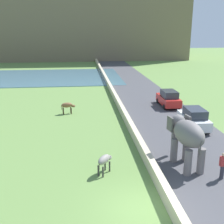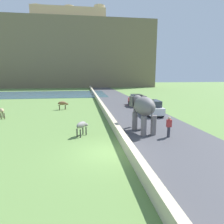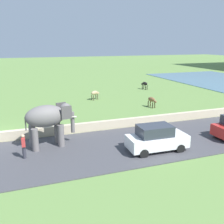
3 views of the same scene
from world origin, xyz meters
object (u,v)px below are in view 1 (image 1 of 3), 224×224
at_px(elephant, 187,135).
at_px(cow_brown, 67,106).
at_px(cow_grey, 104,160).
at_px(car_white, 194,118).
at_px(car_red, 169,99).
at_px(person_beside_elephant, 223,165).

distance_m(elephant, cow_brown, 14.30).
relative_size(cow_grey, cow_brown, 0.93).
bearing_deg(car_white, cow_grey, -139.99).
xyz_separation_m(car_red, cow_grey, (-8.16, -13.89, -0.06)).
height_order(car_red, cow_grey, car_red).
height_order(cow_grey, cow_brown, same).
bearing_deg(elephant, person_beside_elephant, -49.84).
distance_m(elephant, cow_grey, 5.14).
relative_size(car_white, cow_grey, 3.06).
bearing_deg(car_red, elephant, -103.21).
xyz_separation_m(person_beside_elephant, car_white, (1.68, 8.29, 0.03)).
bearing_deg(person_beside_elephant, cow_grey, 167.47).
xyz_separation_m(person_beside_elephant, cow_brown, (-9.11, 13.82, -0.04)).
height_order(person_beside_elephant, car_white, car_white).
bearing_deg(person_beside_elephant, car_white, 78.56).
xyz_separation_m(elephant, cow_grey, (-4.98, -0.34, -1.20)).
bearing_deg(cow_grey, cow_brown, 101.99).
bearing_deg(cow_grey, car_red, 59.56).
bearing_deg(elephant, car_red, 76.79).
bearing_deg(cow_brown, car_red, 7.97).
distance_m(car_white, cow_brown, 12.12).
height_order(car_red, cow_brown, car_red).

